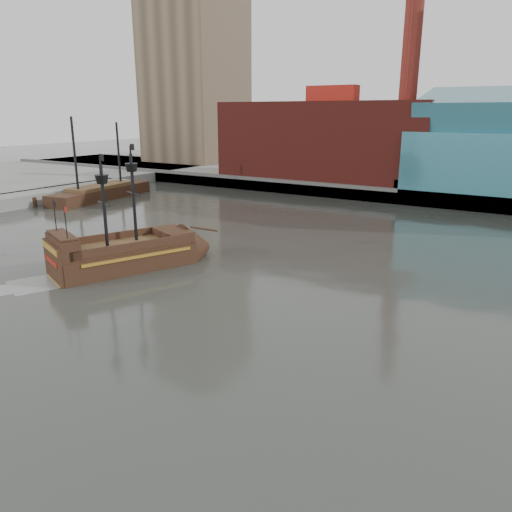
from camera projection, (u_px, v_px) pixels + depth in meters
The scene contains 7 objects.
ground at pixel (181, 360), 31.61m from camera, with size 400.00×400.00×0.00m, color #252722.
promenade_far at pixel (462, 181), 106.22m from camera, with size 220.00×60.00×2.00m, color slate.
seawall at pixel (428, 199), 82.13m from camera, with size 220.00×1.00×2.60m, color #4C4C49.
pier at pixel (34, 198), 85.31m from camera, with size 6.00×40.00×2.00m, color slate.
skyline at pixel (500, 58), 90.95m from camera, with size 149.00×45.00×62.00m.
pirate_ship at pixel (122, 257), 49.76m from camera, with size 11.44×18.11×13.06m.
docked_vessel at pixel (101, 194), 89.72m from camera, with size 7.90×22.64×15.08m.
Camera 1 is at (19.20, -21.63, 15.15)m, focal length 35.00 mm.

